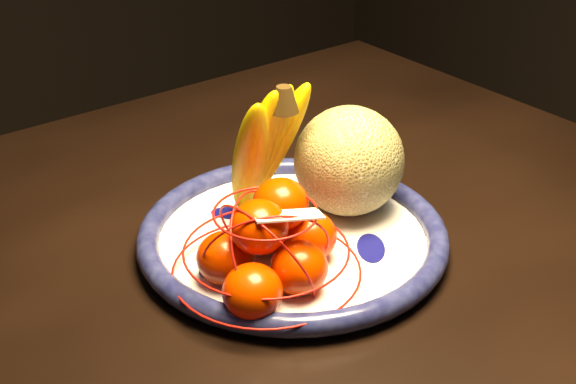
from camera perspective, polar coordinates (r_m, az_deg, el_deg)
dining_table at (r=0.94m, az=-11.73°, el=-11.01°), size 1.61×1.02×0.78m
fruit_bowl at (r=0.94m, az=0.34°, el=-3.21°), size 0.36×0.36×0.03m
cantaloupe at (r=0.97m, az=4.36°, el=2.23°), size 0.13×0.13×0.13m
banana_bunch at (r=0.93m, az=-1.93°, el=3.38°), size 0.13×0.12×0.20m
mandarin_bag at (r=0.85m, az=-1.35°, el=-3.86°), size 0.26×0.26×0.13m
price_tag at (r=0.81m, az=-0.02°, el=-1.68°), size 0.08×0.05×0.01m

